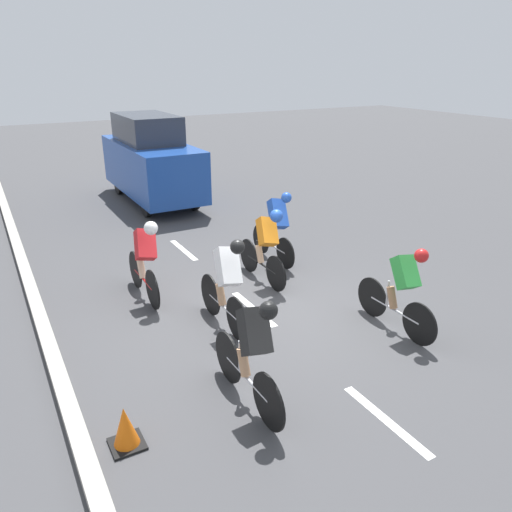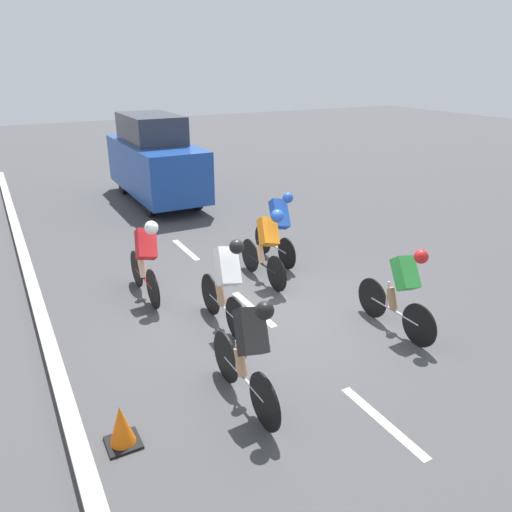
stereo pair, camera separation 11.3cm
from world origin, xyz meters
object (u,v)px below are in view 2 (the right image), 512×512
at_px(cyclist_red, 146,257).
at_px(cyclist_green, 402,288).
at_px(cyclist_black, 249,349).
at_px(traffic_cone, 121,426).
at_px(cyclist_blue, 278,225).
at_px(cyclist_orange, 267,243).
at_px(cyclist_white, 226,281).
at_px(support_car, 155,160).

bearing_deg(cyclist_red, cyclist_green, 135.56).
height_order(cyclist_black, traffic_cone, cyclist_black).
bearing_deg(cyclist_blue, traffic_cone, 42.02).
bearing_deg(cyclist_orange, cyclist_white, 41.05).
bearing_deg(traffic_cone, cyclist_blue, -137.98).
bearing_deg(cyclist_green, cyclist_blue, -87.34).
bearing_deg(support_car, cyclist_red, 70.74).
distance_m(cyclist_orange, cyclist_red, 2.20).
xyz_separation_m(cyclist_orange, traffic_cone, (3.49, 2.99, -0.55)).
relative_size(cyclist_red, cyclist_green, 1.00).
relative_size(cyclist_green, traffic_cone, 3.42).
height_order(cyclist_green, support_car, support_car).
height_order(cyclist_orange, cyclist_black, cyclist_black).
relative_size(cyclist_red, traffic_cone, 3.41).
relative_size(cyclist_orange, cyclist_blue, 1.04).
bearing_deg(traffic_cone, support_car, -110.03).
relative_size(cyclist_red, cyclist_black, 0.97).
relative_size(cyclist_white, traffic_cone, 3.36).
relative_size(cyclist_white, cyclist_orange, 0.97).
bearing_deg(cyclist_white, cyclist_green, 149.04).
distance_m(cyclist_blue, traffic_cone, 5.68).
height_order(cyclist_orange, support_car, support_car).
distance_m(cyclist_black, traffic_cone, 1.62).
height_order(cyclist_white, cyclist_green, cyclist_white).
bearing_deg(cyclist_black, cyclist_red, -86.66).
bearing_deg(cyclist_orange, support_car, -90.12).
distance_m(cyclist_white, cyclist_blue, 2.91).
bearing_deg(cyclist_black, cyclist_green, -170.57).
distance_m(cyclist_white, cyclist_red, 1.78).
bearing_deg(cyclist_blue, cyclist_orange, 48.23).
bearing_deg(cyclist_black, support_car, -101.56).
bearing_deg(traffic_cone, cyclist_red, -111.44).
height_order(cyclist_green, traffic_cone, cyclist_green).
distance_m(cyclist_orange, cyclist_green, 2.72).
relative_size(cyclist_black, traffic_cone, 3.50).
xyz_separation_m(cyclist_orange, support_car, (-0.01, -6.63, 0.43)).
bearing_deg(cyclist_white, cyclist_red, -64.61).
bearing_deg(cyclist_orange, cyclist_green, 108.46).
height_order(cyclist_white, traffic_cone, cyclist_white).
bearing_deg(cyclist_green, cyclist_black, 9.43).
bearing_deg(cyclist_blue, cyclist_green, 92.66).
distance_m(cyclist_green, cyclist_blue, 3.37).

